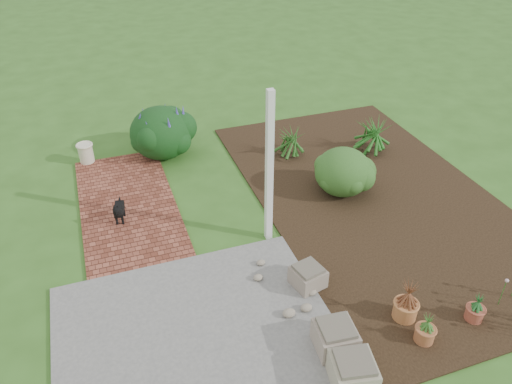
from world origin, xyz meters
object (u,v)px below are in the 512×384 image
object	(u,v)px
black_dog	(119,210)
evergreen_shrub	(343,171)
cream_ceramic_urn	(86,153)
stone_trough_near	(353,372)

from	to	relation	value
black_dog	evergreen_shrub	xyz separation A→B (m)	(3.87, -0.39, 0.18)
evergreen_shrub	cream_ceramic_urn	bearing A→B (deg)	148.47
black_dog	cream_ceramic_urn	xyz separation A→B (m)	(-0.38, 2.23, -0.05)
black_dog	evergreen_shrub	size ratio (longest dim) A/B	0.46
stone_trough_near	evergreen_shrub	xyz separation A→B (m)	(1.75, 3.60, 0.26)
stone_trough_near	black_dog	xyz separation A→B (m)	(-2.13, 3.98, 0.08)
stone_trough_near	black_dog	bearing A→B (deg)	118.11
cream_ceramic_urn	evergreen_shrub	size ratio (longest dim) A/B	0.37
stone_trough_near	evergreen_shrub	size ratio (longest dim) A/B	0.48
stone_trough_near	cream_ceramic_urn	distance (m)	6.70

